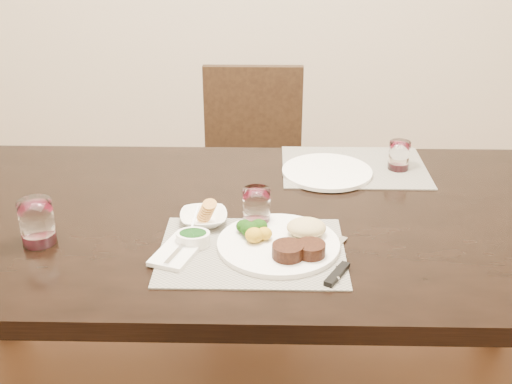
{
  "coord_description": "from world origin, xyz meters",
  "views": [
    {
      "loc": [
        0.07,
        -1.58,
        1.57
      ],
      "look_at": [
        0.04,
        -0.01,
        0.82
      ],
      "focal_mm": 45.0,
      "sensor_mm": 36.0,
      "label": 1
    }
  ],
  "objects_px": {
    "dinner_plate": "(284,241)",
    "wine_glass_near": "(256,209)",
    "steak_knife": "(336,268)",
    "cracker_bowl": "(204,218)",
    "far_plate": "(327,172)",
    "chair_far": "(253,164)"
  },
  "relations": [
    {
      "from": "dinner_plate",
      "to": "cracker_bowl",
      "type": "bearing_deg",
      "value": 132.35
    },
    {
      "from": "dinner_plate",
      "to": "wine_glass_near",
      "type": "distance_m",
      "value": 0.14
    },
    {
      "from": "chair_far",
      "to": "dinner_plate",
      "type": "height_order",
      "value": "chair_far"
    },
    {
      "from": "far_plate",
      "to": "steak_knife",
      "type": "bearing_deg",
      "value": -92.35
    },
    {
      "from": "steak_knife",
      "to": "far_plate",
      "type": "bearing_deg",
      "value": 117.42
    },
    {
      "from": "wine_glass_near",
      "to": "far_plate",
      "type": "relative_size",
      "value": 0.36
    },
    {
      "from": "wine_glass_near",
      "to": "steak_knife",
      "type": "bearing_deg",
      "value": -49.41
    },
    {
      "from": "steak_knife",
      "to": "dinner_plate",
      "type": "bearing_deg",
      "value": 169.36
    },
    {
      "from": "dinner_plate",
      "to": "wine_glass_near",
      "type": "relative_size",
      "value": 3.03
    },
    {
      "from": "steak_knife",
      "to": "cracker_bowl",
      "type": "xyz_separation_m",
      "value": [
        -0.33,
        0.22,
        0.01
      ]
    },
    {
      "from": "steak_knife",
      "to": "cracker_bowl",
      "type": "bearing_deg",
      "value": 175.86
    },
    {
      "from": "dinner_plate",
      "to": "far_plate",
      "type": "distance_m",
      "value": 0.48
    },
    {
      "from": "cracker_bowl",
      "to": "wine_glass_near",
      "type": "relative_size",
      "value": 1.37
    },
    {
      "from": "chair_far",
      "to": "far_plate",
      "type": "height_order",
      "value": "chair_far"
    },
    {
      "from": "chair_far",
      "to": "wine_glass_near",
      "type": "height_order",
      "value": "chair_far"
    },
    {
      "from": "steak_knife",
      "to": "wine_glass_near",
      "type": "relative_size",
      "value": 2.33
    },
    {
      "from": "cracker_bowl",
      "to": "far_plate",
      "type": "relative_size",
      "value": 0.49
    },
    {
      "from": "dinner_plate",
      "to": "cracker_bowl",
      "type": "height_order",
      "value": "cracker_bowl"
    },
    {
      "from": "dinner_plate",
      "to": "steak_knife",
      "type": "height_order",
      "value": "dinner_plate"
    },
    {
      "from": "cracker_bowl",
      "to": "wine_glass_near",
      "type": "distance_m",
      "value": 0.14
    },
    {
      "from": "steak_knife",
      "to": "wine_glass_near",
      "type": "distance_m",
      "value": 0.3
    },
    {
      "from": "dinner_plate",
      "to": "steak_knife",
      "type": "bearing_deg",
      "value": -58.31
    }
  ]
}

